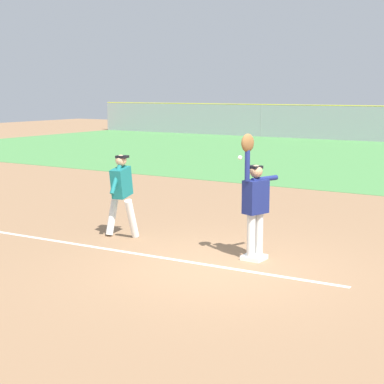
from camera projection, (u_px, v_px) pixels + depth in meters
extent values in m
plane|color=#936D4C|center=(222.00, 267.00, 10.72)|extent=(83.13, 83.13, 0.00)
cube|color=white|center=(57.00, 241.00, 12.58)|extent=(11.99, 0.59, 0.01)
cube|color=white|center=(254.00, 257.00, 11.21)|extent=(0.39, 0.39, 0.08)
cylinder|color=silver|center=(259.00, 236.00, 11.22)|extent=(0.19, 0.19, 0.85)
cylinder|color=silver|center=(251.00, 237.00, 11.09)|extent=(0.19, 0.19, 0.85)
cube|color=navy|center=(256.00, 197.00, 11.04)|extent=(0.38, 0.50, 0.60)
sphere|color=tan|center=(256.00, 171.00, 10.96)|extent=(0.29, 0.29, 0.23)
cube|color=black|center=(255.00, 167.00, 10.97)|extent=(0.27, 0.26, 0.05)
cylinder|color=navy|center=(247.00, 164.00, 10.80)|extent=(0.11, 0.11, 0.62)
cylinder|color=navy|center=(265.00, 179.00, 11.13)|extent=(0.28, 0.62, 0.09)
ellipsoid|color=brown|center=(248.00, 143.00, 10.74)|extent=(0.22, 0.31, 0.32)
cylinder|color=white|center=(132.00, 219.00, 12.70)|extent=(0.21, 0.45, 0.85)
cylinder|color=white|center=(112.00, 215.00, 13.07)|extent=(0.21, 0.45, 0.85)
cube|color=#197272|center=(121.00, 182.00, 12.77)|extent=(0.33, 0.56, 0.66)
sphere|color=#DBAD84|center=(121.00, 160.00, 12.70)|extent=(0.26, 0.26, 0.23)
cube|color=black|center=(122.00, 157.00, 12.67)|extent=(0.25, 0.23, 0.05)
cylinder|color=#197272|center=(127.00, 177.00, 12.96)|extent=(0.15, 0.41, 0.58)
cylinder|color=#197272|center=(116.00, 180.00, 12.56)|extent=(0.15, 0.41, 0.58)
sphere|color=white|center=(240.00, 158.00, 10.78)|extent=(0.07, 0.07, 0.07)
cylinder|color=gray|center=(108.00, 116.00, 47.69)|extent=(0.08, 0.08, 2.08)
cylinder|color=gray|center=(261.00, 121.00, 40.82)|extent=(0.08, 0.08, 2.08)
cube|color=#B7B7BC|center=(347.00, 128.00, 40.93)|extent=(4.49, 2.13, 0.55)
cube|color=#2D333D|center=(347.00, 121.00, 40.86)|extent=(2.29, 1.86, 0.40)
cylinder|color=black|center=(372.00, 132.00, 41.09)|extent=(0.61, 0.25, 0.60)
cylinder|color=black|center=(365.00, 134.00, 39.46)|extent=(0.61, 0.25, 0.60)
cylinder|color=black|center=(329.00, 131.00, 42.50)|extent=(0.61, 0.25, 0.60)
cylinder|color=black|center=(321.00, 132.00, 40.86)|extent=(0.61, 0.25, 0.60)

